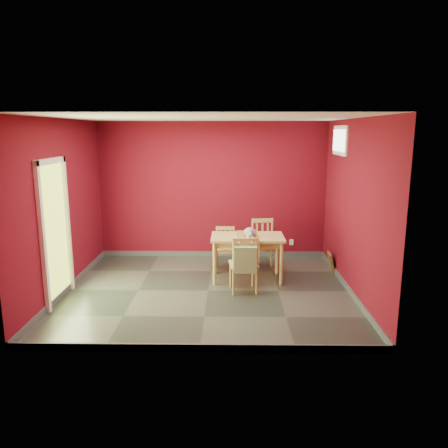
{
  "coord_description": "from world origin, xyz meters",
  "views": [
    {
      "loc": [
        0.35,
        -6.62,
        2.5
      ],
      "look_at": [
        0.25,
        0.45,
        1.0
      ],
      "focal_mm": 35.0,
      "sensor_mm": 36.0,
      "label": 1
    }
  ],
  "objects_px": {
    "chair_far_right": "(264,244)",
    "picture_frame": "(331,262)",
    "cat": "(250,230)",
    "chair_near": "(244,263)",
    "tote_bag": "(246,260)",
    "dining_table": "(247,241)",
    "chair_far_left": "(225,248)"
  },
  "relations": [
    {
      "from": "chair_near",
      "to": "tote_bag",
      "type": "distance_m",
      "value": 0.25
    },
    {
      "from": "tote_bag",
      "to": "picture_frame",
      "type": "bearing_deg",
      "value": 38.51
    },
    {
      "from": "dining_table",
      "to": "tote_bag",
      "type": "bearing_deg",
      "value": -94.12
    },
    {
      "from": "chair_far_left",
      "to": "chair_far_right",
      "type": "bearing_deg",
      "value": 4.17
    },
    {
      "from": "dining_table",
      "to": "cat",
      "type": "height_order",
      "value": "cat"
    },
    {
      "from": "chair_far_left",
      "to": "chair_far_right",
      "type": "relative_size",
      "value": 0.85
    },
    {
      "from": "chair_near",
      "to": "picture_frame",
      "type": "height_order",
      "value": "chair_near"
    },
    {
      "from": "chair_near",
      "to": "cat",
      "type": "height_order",
      "value": "cat"
    },
    {
      "from": "chair_near",
      "to": "chair_far_right",
      "type": "bearing_deg",
      "value": 71.21
    },
    {
      "from": "dining_table",
      "to": "chair_far_left",
      "type": "distance_m",
      "value": 0.69
    },
    {
      "from": "dining_table",
      "to": "cat",
      "type": "xyz_separation_m",
      "value": [
        0.04,
        -0.05,
        0.2
      ]
    },
    {
      "from": "dining_table",
      "to": "chair_near",
      "type": "relative_size",
      "value": 1.34
    },
    {
      "from": "chair_near",
      "to": "picture_frame",
      "type": "bearing_deg",
      "value": 33.12
    },
    {
      "from": "chair_far_left",
      "to": "chair_near",
      "type": "xyz_separation_m",
      "value": [
        0.3,
        -1.12,
        0.06
      ]
    },
    {
      "from": "chair_far_right",
      "to": "chair_near",
      "type": "xyz_separation_m",
      "value": [
        -0.4,
        -1.18,
        -0.01
      ]
    },
    {
      "from": "chair_far_right",
      "to": "picture_frame",
      "type": "relative_size",
      "value": 2.66
    },
    {
      "from": "chair_far_right",
      "to": "picture_frame",
      "type": "height_order",
      "value": "chair_far_right"
    },
    {
      "from": "picture_frame",
      "to": "tote_bag",
      "type": "bearing_deg",
      "value": -141.49
    },
    {
      "from": "dining_table",
      "to": "chair_far_left",
      "type": "relative_size",
      "value": 1.55
    },
    {
      "from": "chair_far_left",
      "to": "picture_frame",
      "type": "xyz_separation_m",
      "value": [
        1.92,
        -0.07,
        -0.23
      ]
    },
    {
      "from": "chair_near",
      "to": "tote_bag",
      "type": "height_order",
      "value": "chair_near"
    },
    {
      "from": "chair_far_left",
      "to": "cat",
      "type": "distance_m",
      "value": 0.85
    },
    {
      "from": "tote_bag",
      "to": "cat",
      "type": "height_order",
      "value": "cat"
    },
    {
      "from": "cat",
      "to": "picture_frame",
      "type": "distance_m",
      "value": 1.73
    },
    {
      "from": "dining_table",
      "to": "picture_frame",
      "type": "relative_size",
      "value": 3.52
    },
    {
      "from": "chair_far_right",
      "to": "tote_bag",
      "type": "relative_size",
      "value": 1.94
    },
    {
      "from": "chair_far_right",
      "to": "cat",
      "type": "relative_size",
      "value": 2.2
    },
    {
      "from": "chair_far_left",
      "to": "tote_bag",
      "type": "height_order",
      "value": "tote_bag"
    },
    {
      "from": "chair_far_right",
      "to": "cat",
      "type": "distance_m",
      "value": 0.79
    },
    {
      "from": "chair_far_right",
      "to": "chair_near",
      "type": "relative_size",
      "value": 1.01
    },
    {
      "from": "cat",
      "to": "chair_far_left",
      "type": "bearing_deg",
      "value": 141.98
    },
    {
      "from": "dining_table",
      "to": "chair_far_left",
      "type": "height_order",
      "value": "chair_far_left"
    }
  ]
}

